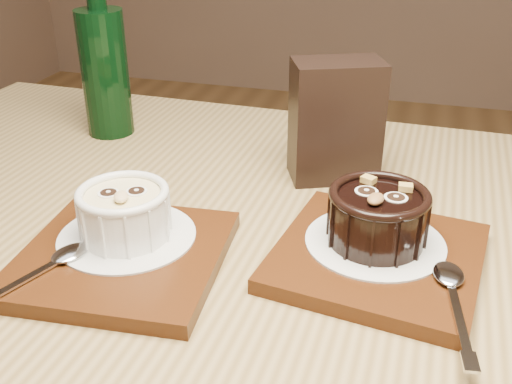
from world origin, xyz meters
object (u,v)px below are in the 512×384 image
condiment_stand (335,121)px  tray_left (123,257)px  ramekin_dark (378,214)px  tray_right (377,257)px  table (284,336)px  ramekin_white (124,211)px  green_bottle (104,68)px

condiment_stand → tray_left: bearing=-122.9°
ramekin_dark → tray_right: bearing=-59.4°
tray_right → condiment_stand: bearing=112.2°
table → ramekin_dark: size_ratio=13.30×
tray_right → ramekin_dark: (-0.00, 0.01, 0.04)m
ramekin_white → green_bottle: size_ratio=0.36×
ramekin_white → ramekin_dark: bearing=-10.2°
green_bottle → ramekin_dark: bearing=-29.2°
tray_left → tray_right: (0.23, 0.06, 0.00)m
tray_left → condiment_stand: 0.29m
ramekin_dark → ramekin_white: bearing=-155.5°
tray_right → condiment_stand: size_ratio=1.29×
table → green_bottle: green_bottle is taller
table → tray_left: size_ratio=6.80×
tray_left → ramekin_white: bearing=104.6°
table → condiment_stand: 0.25m
ramekin_dark → green_bottle: green_bottle is taller
condiment_stand → ramekin_dark: bearing=-67.6°
table → ramekin_white: (-0.15, -0.02, 0.13)m
ramekin_white → tray_right: bearing=-13.4°
condiment_stand → green_bottle: green_bottle is taller
tray_right → tray_left: bearing=-164.1°
green_bottle → ramekin_white: bearing=-59.1°
condiment_stand → tray_right: bearing=-67.8°
tray_left → condiment_stand: (0.15, 0.24, 0.06)m
table → tray_right: tray_right is taller
ramekin_white → green_bottle: bearing=97.3°
tray_left → ramekin_white: 0.04m
ramekin_dark → condiment_stand: condiment_stand is taller
ramekin_white → tray_left: bearing=-99.0°
tray_left → green_bottle: green_bottle is taller
table → ramekin_white: ramekin_white is taller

